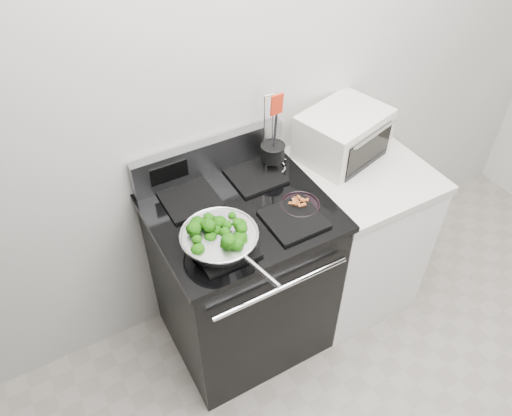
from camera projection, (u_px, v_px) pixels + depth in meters
back_wall at (262, 79)px, 2.26m from camera, size 4.00×0.02×2.70m
gas_range at (242, 276)px, 2.53m from camera, size 0.79×0.69×1.13m
counter at (350, 233)px, 2.79m from camera, size 0.62×0.68×0.92m
skillet at (220, 239)px, 2.01m from camera, size 0.32×0.50×0.07m
broccoli_pile at (219, 235)px, 2.00m from camera, size 0.25×0.25×0.09m
bacon_plate at (300, 203)px, 2.22m from camera, size 0.18×0.18×0.04m
utensil_holder at (273, 156)px, 2.38m from camera, size 0.13×0.13×0.41m
toaster_oven at (343, 134)px, 2.48m from camera, size 0.49×0.42×0.24m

